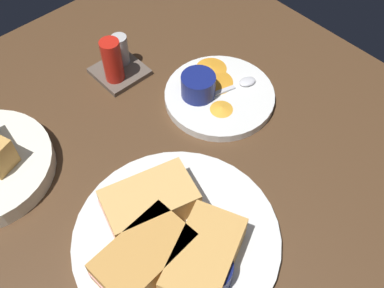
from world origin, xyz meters
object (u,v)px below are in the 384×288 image
object	(u,v)px
plate_sandwich_main	(176,239)
plate_chips_companion	(219,96)
spoon_by_dark_ramekin	(184,238)
condiment_caddy	(117,62)
sandwich_half_near	(148,203)
sandwich_half_extra	(205,257)
ramekin_dark_sauce	(204,268)
sandwich_half_far	(144,257)
spoon_by_gravy_ramekin	(241,84)
ramekin_light_gravy	(198,85)

from	to	relation	value
plate_sandwich_main	plate_chips_companion	world-z (taller)	same
spoon_by_dark_ramekin	condiment_caddy	xyz separation A→B (cm)	(13.98, 34.26, 1.44)
condiment_caddy	sandwich_half_near	bearing A→B (deg)	-118.25
plate_sandwich_main	sandwich_half_extra	xyz separation A→B (cm)	(0.22, -5.69, 3.20)
plate_sandwich_main	ramekin_dark_sauce	world-z (taller)	ramekin_dark_sauce
sandwich_half_near	spoon_by_dark_ramekin	xyz separation A→B (cm)	(0.83, -6.71, -2.04)
sandwich_half_far	spoon_by_gravy_ramekin	world-z (taller)	sandwich_half_far
condiment_caddy	ramekin_dark_sauce	bearing A→B (deg)	-111.07
spoon_by_gravy_ramekin	spoon_by_dark_ramekin	bearing A→B (deg)	-151.06
sandwich_half_near	sandwich_half_far	world-z (taller)	same
ramekin_dark_sauce	spoon_by_gravy_ramekin	world-z (taller)	ramekin_dark_sauce
ramekin_light_gravy	condiment_caddy	bearing A→B (deg)	114.38
spoon_by_gravy_ramekin	sandwich_half_far	bearing A→B (deg)	-156.82
sandwich_half_near	ramekin_dark_sauce	xyz separation A→B (cm)	(-0.58, -12.39, -0.42)
sandwich_half_far	condiment_caddy	bearing A→B (deg)	58.78
sandwich_half_extra	spoon_by_gravy_ramekin	world-z (taller)	sandwich_half_extra
plate_chips_companion	spoon_by_gravy_ramekin	xyz separation A→B (cm)	(4.26, -1.26, 1.16)
ramekin_dark_sauce	plate_sandwich_main	bearing A→B (deg)	83.18
sandwich_half_extra	ramekin_light_gravy	size ratio (longest dim) A/B	2.43
sandwich_half_near	ramekin_dark_sauce	size ratio (longest dim) A/B	1.93
condiment_caddy	sandwich_half_far	bearing A→B (deg)	-121.22
ramekin_dark_sauce	sandwich_half_extra	bearing A→B (deg)	44.66
plate_chips_companion	condiment_caddy	bearing A→B (deg)	119.25
spoon_by_dark_ramekin	ramekin_light_gravy	bearing A→B (deg)	42.83
plate_chips_companion	spoon_by_gravy_ramekin	size ratio (longest dim) A/B	2.03
spoon_by_dark_ramekin	ramekin_light_gravy	xyz separation A→B (cm)	(20.78, 19.26, 1.91)
plate_sandwich_main	plate_chips_companion	bearing A→B (deg)	32.84
sandwich_half_extra	ramekin_dark_sauce	world-z (taller)	sandwich_half_extra
sandwich_half_extra	plate_chips_companion	world-z (taller)	sandwich_half_extra
sandwich_half_far	plate_sandwich_main	bearing A→B (deg)	2.18
sandwich_half_far	spoon_by_dark_ramekin	bearing A→B (deg)	-7.25
sandwich_half_near	spoon_by_gravy_ramekin	xyz separation A→B (cm)	(28.87, 8.80, -2.04)
condiment_caddy	spoon_by_dark_ramekin	bearing A→B (deg)	-112.20
ramekin_dark_sauce	spoon_by_dark_ramekin	distance (cm)	6.07
sandwich_half_far	condiment_caddy	world-z (taller)	condiment_caddy
sandwich_half_near	plate_sandwich_main	bearing A→B (deg)	-87.82
sandwich_half_far	spoon_by_dark_ramekin	size ratio (longest dim) A/B	1.38
sandwich_half_near	sandwich_half_extra	xyz separation A→B (cm)	(0.43, -11.38, 0.00)
sandwich_half_far	spoon_by_dark_ramekin	world-z (taller)	sandwich_half_far
sandwich_half_near	spoon_by_gravy_ramekin	size ratio (longest dim) A/B	1.49
ramekin_dark_sauce	ramekin_light_gravy	distance (cm)	33.38
plate_sandwich_main	ramekin_dark_sauce	distance (cm)	7.30
sandwich_half_far	sandwich_half_near	bearing A→B (deg)	47.18
sandwich_half_extra	sandwich_half_near	bearing A→B (deg)	92.18
ramekin_dark_sauce	spoon_by_dark_ramekin	xyz separation A→B (cm)	(1.41, 5.68, -1.62)
ramekin_dark_sauce	condiment_caddy	distance (cm)	42.80
spoon_by_gravy_ramekin	plate_sandwich_main	bearing A→B (deg)	-153.18
condiment_caddy	spoon_by_gravy_ramekin	bearing A→B (deg)	-53.14
sandwich_half_extra	spoon_by_gravy_ramekin	size ratio (longest dim) A/B	1.52
ramekin_dark_sauce	spoon_by_gravy_ramekin	bearing A→B (deg)	35.73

